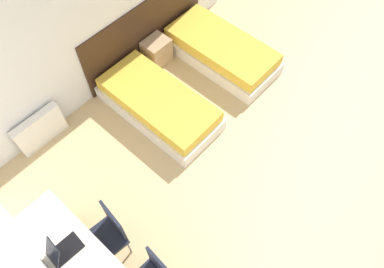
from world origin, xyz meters
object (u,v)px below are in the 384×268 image
chair_near_laptop (108,234)px  bed_near_window (159,104)px  bed_near_door (221,51)px  laptop (61,251)px  nightstand (157,51)px

chair_near_laptop → bed_near_window: bearing=36.6°
bed_near_door → laptop: (-3.71, -0.92, 0.63)m
laptop → nightstand: bearing=32.9°
bed_near_window → laptop: (-2.26, -0.92, 0.63)m
bed_near_window → chair_near_laptop: chair_near_laptop is taller
bed_near_window → nightstand: (0.72, 0.76, 0.02)m
bed_near_window → bed_near_door: size_ratio=1.00×
bed_near_window → chair_near_laptop: size_ratio=1.94×
bed_near_door → laptop: 3.88m
bed_near_door → chair_near_laptop: (-3.26, -1.03, 0.33)m
chair_near_laptop → laptop: laptop is taller
chair_near_laptop → laptop: (-0.45, 0.11, 0.30)m
bed_near_window → chair_near_laptop: bearing=-150.3°
nightstand → laptop: 3.48m
bed_near_window → laptop: laptop is taller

